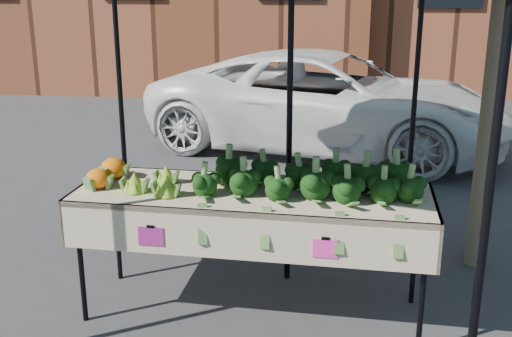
# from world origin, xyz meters

# --- Properties ---
(ground) EXTENTS (90.00, 90.00, 0.00)m
(ground) POSITION_xyz_m (0.00, 0.00, 0.00)
(ground) COLOR #343437
(table) EXTENTS (2.44, 0.93, 0.90)m
(table) POSITION_xyz_m (-0.23, -0.07, 0.45)
(table) COLOR beige
(table) RESTS_ON ground
(canopy) EXTENTS (3.16, 3.16, 2.74)m
(canopy) POSITION_xyz_m (-0.37, 0.55, 1.37)
(canopy) COLOR black
(canopy) RESTS_ON ground
(broccoli_heap) EXTENTS (1.53, 0.56, 0.24)m
(broccoli_heap) POSITION_xyz_m (0.13, -0.05, 1.02)
(broccoli_heap) COLOR black
(broccoli_heap) RESTS_ON table
(romanesco_cluster) EXTENTS (0.42, 0.46, 0.19)m
(romanesco_cluster) POSITION_xyz_m (-0.89, -0.09, 0.99)
(romanesco_cluster) COLOR #85B931
(romanesco_cluster) RESTS_ON table
(cauliflower_pair) EXTENTS (0.22, 0.42, 0.17)m
(cauliflower_pair) POSITION_xyz_m (-1.26, -0.01, 0.98)
(cauliflower_pair) COLOR orange
(cauliflower_pair) RESTS_ON table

